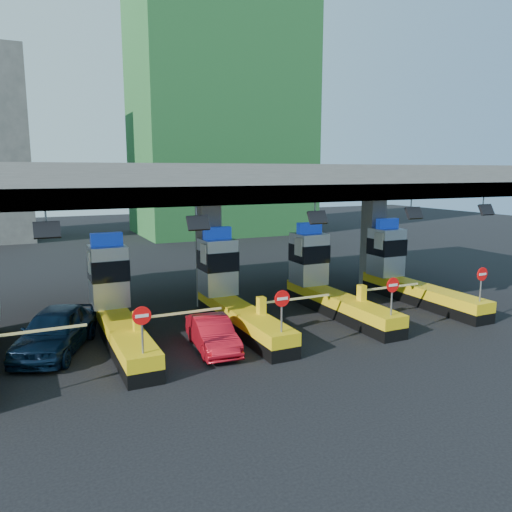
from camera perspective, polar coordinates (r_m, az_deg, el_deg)
name	(u,v)px	position (r m, az deg, el deg)	size (l,w,h in m)	color
ground	(233,324)	(22.48, -2.68, -7.74)	(120.00, 120.00, 0.00)	black
toll_canopy	(209,184)	(24.13, -5.44, 8.23)	(28.00, 12.09, 7.00)	slate
toll_lane_left	(116,305)	(21.04, -15.74, -5.37)	(4.43, 8.00, 4.16)	black
toll_lane_center	(230,292)	(22.35, -2.98, -4.13)	(4.43, 8.00, 4.16)	black
toll_lane_right	(325,282)	(24.63, 7.86, -2.91)	(4.43, 8.00, 4.16)	black
toll_lane_far_right	(404,273)	(27.63, 16.59, -1.85)	(4.43, 8.00, 4.16)	black
bg_building_scaffold	(220,102)	(56.09, -4.11, 17.12)	(18.00, 12.00, 28.00)	#1E5926
van	(55,330)	(20.31, -21.95, -7.87)	(2.01, 4.99, 1.70)	black
red_car	(213,334)	(19.25, -4.99, -8.84)	(1.32, 3.79, 1.25)	red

